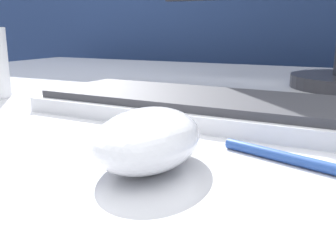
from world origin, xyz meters
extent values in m
cube|color=navy|center=(0.00, 0.72, 0.67)|extent=(5.00, 0.03, 1.33)
ellipsoid|color=white|center=(-0.01, -0.22, 0.72)|extent=(0.08, 0.11, 0.04)
cube|color=silver|center=(-0.04, -0.05, 0.71)|extent=(0.37, 0.16, 0.02)
cube|color=#38383D|center=(-0.04, -0.05, 0.72)|extent=(0.35, 0.14, 0.01)
cylinder|color=#284C9E|center=(0.10, -0.18, 0.70)|extent=(0.15, 0.06, 0.01)
camera|label=1|loc=(0.11, -0.44, 0.79)|focal=42.00mm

